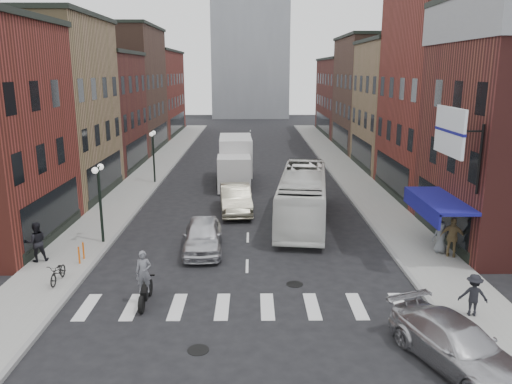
% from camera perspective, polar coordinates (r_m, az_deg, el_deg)
% --- Properties ---
extents(ground, '(160.00, 160.00, 0.00)m').
position_cam_1_polar(ground, '(22.04, -1.05, -9.45)').
color(ground, black).
rests_on(ground, ground).
extents(sidewalk_left, '(3.00, 74.00, 0.15)m').
position_cam_1_polar(sidewalk_left, '(44.00, -11.91, 2.18)').
color(sidewalk_left, gray).
rests_on(sidewalk_left, ground).
extents(sidewalk_right, '(3.00, 74.00, 0.15)m').
position_cam_1_polar(sidewalk_right, '(43.91, 10.40, 2.23)').
color(sidewalk_right, gray).
rests_on(sidewalk_right, ground).
extents(curb_left, '(0.20, 74.00, 0.16)m').
position_cam_1_polar(curb_left, '(43.74, -9.98, 2.11)').
color(curb_left, gray).
rests_on(curb_left, ground).
extents(curb_right, '(0.20, 74.00, 0.16)m').
position_cam_1_polar(curb_right, '(43.67, 8.46, 2.14)').
color(curb_right, gray).
rests_on(curb_right, ground).
extents(crosswalk_stripes, '(12.00, 2.20, 0.01)m').
position_cam_1_polar(crosswalk_stripes, '(19.32, -1.13, -12.96)').
color(crosswalk_stripes, silver).
rests_on(crosswalk_stripes, ground).
extents(bldg_left_mid_a, '(10.30, 10.20, 12.30)m').
position_cam_1_polar(bldg_left_mid_a, '(37.57, -24.67, 8.67)').
color(bldg_left_mid_a, olive).
rests_on(bldg_left_mid_a, ground).
extents(bldg_left_mid_b, '(10.30, 10.20, 10.30)m').
position_cam_1_polar(bldg_left_mid_b, '(46.93, -19.63, 8.67)').
color(bldg_left_mid_b, '#4F1F1C').
rests_on(bldg_left_mid_b, ground).
extents(bldg_left_far_a, '(10.30, 12.20, 13.30)m').
position_cam_1_polar(bldg_left_far_a, '(57.35, -16.18, 11.21)').
color(bldg_left_far_a, '#4B3025').
rests_on(bldg_left_far_a, ground).
extents(bldg_left_far_b, '(10.30, 16.20, 11.30)m').
position_cam_1_polar(bldg_left_far_b, '(70.97, -13.10, 10.97)').
color(bldg_left_far_b, maroon).
rests_on(bldg_left_far_b, ground).
extents(bldg_right_mid_a, '(10.30, 10.20, 14.30)m').
position_cam_1_polar(bldg_right_mid_a, '(37.33, 23.22, 10.32)').
color(bldg_right_mid_a, maroon).
rests_on(bldg_right_mid_a, ground).
extents(bldg_right_mid_b, '(10.30, 10.20, 11.30)m').
position_cam_1_polar(bldg_right_mid_b, '(46.75, 18.19, 9.38)').
color(bldg_right_mid_b, olive).
rests_on(bldg_right_mid_b, ground).
extents(bldg_right_far_a, '(10.30, 12.20, 12.30)m').
position_cam_1_polar(bldg_right_far_a, '(57.25, 14.74, 10.79)').
color(bldg_right_far_a, '#4B3025').
rests_on(bldg_right_far_a, ground).
extents(bldg_right_far_b, '(10.30, 16.20, 10.30)m').
position_cam_1_polar(bldg_right_far_b, '(70.90, 11.75, 10.63)').
color(bldg_right_far_b, '#4F1F1C').
rests_on(bldg_right_far_b, ground).
extents(awning_blue, '(1.80, 5.00, 0.78)m').
position_cam_1_polar(awning_blue, '(25.10, 19.81, -1.04)').
color(awning_blue, navy).
rests_on(awning_blue, ground).
extents(billboard_sign, '(1.52, 3.00, 3.70)m').
position_cam_1_polar(billboard_sign, '(22.52, 21.45, 6.31)').
color(billboard_sign, black).
rests_on(billboard_sign, ground).
extents(streetlamp_near, '(0.32, 1.22, 4.11)m').
position_cam_1_polar(streetlamp_near, '(26.08, -17.47, 0.32)').
color(streetlamp_near, black).
rests_on(streetlamp_near, ground).
extents(streetlamp_far, '(0.32, 1.22, 4.11)m').
position_cam_1_polar(streetlamp_far, '(39.43, -11.67, 5.07)').
color(streetlamp_far, black).
rests_on(streetlamp_far, ground).
extents(bike_rack, '(0.08, 0.68, 0.80)m').
position_cam_1_polar(bike_rack, '(24.34, -19.34, -6.58)').
color(bike_rack, '#D8590C').
rests_on(bike_rack, sidewalk_left).
extents(box_truck, '(2.72, 8.22, 3.54)m').
position_cam_1_polar(box_truck, '(39.01, -2.39, 3.51)').
color(box_truck, silver).
rests_on(box_truck, ground).
extents(motorcycle_rider, '(0.62, 2.12, 2.16)m').
position_cam_1_polar(motorcycle_rider, '(19.52, -12.65, -9.76)').
color(motorcycle_rider, black).
rests_on(motorcycle_rider, ground).
extents(transit_bus, '(3.98, 11.13, 3.03)m').
position_cam_1_polar(transit_bus, '(29.22, 5.36, -0.50)').
color(transit_bus, white).
rests_on(transit_bus, ground).
extents(sedan_left_near, '(2.13, 4.73, 1.58)m').
position_cam_1_polar(sedan_left_near, '(24.68, -6.10, -4.98)').
color(sedan_left_near, silver).
rests_on(sedan_left_near, ground).
extents(sedan_left_far, '(2.27, 5.35, 1.72)m').
position_cam_1_polar(sedan_left_far, '(31.18, -2.35, -0.78)').
color(sedan_left_far, '#A9A389').
rests_on(sedan_left_far, ground).
extents(curb_car, '(3.60, 5.24, 1.41)m').
position_cam_1_polar(curb_car, '(16.69, 21.97, -15.90)').
color(curb_car, '#AEAEB2').
rests_on(curb_car, ground).
extents(parked_bicycle, '(0.57, 1.60, 0.84)m').
position_cam_1_polar(parked_bicycle, '(22.38, -21.68, -8.53)').
color(parked_bicycle, black).
rests_on(parked_bicycle, sidewalk_left).
extents(ped_left_solo, '(1.04, 0.84, 1.86)m').
position_cam_1_polar(ped_left_solo, '(24.91, -23.79, -5.23)').
color(ped_left_solo, black).
rests_on(ped_left_solo, sidewalk_left).
extents(ped_right_a, '(1.09, 0.71, 1.55)m').
position_cam_1_polar(ped_right_a, '(19.66, 23.59, -10.72)').
color(ped_right_a, black).
rests_on(ped_right_a, sidewalk_right).
extents(ped_right_b, '(1.25, 1.00, 1.91)m').
position_cam_1_polar(ped_right_b, '(25.08, 21.57, -4.83)').
color(ped_right_b, olive).
rests_on(ped_right_b, sidewalk_right).
extents(ped_right_c, '(0.84, 0.63, 1.55)m').
position_cam_1_polar(ped_right_c, '(25.46, 20.39, -4.88)').
color(ped_right_c, slate).
rests_on(ped_right_c, sidewalk_right).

